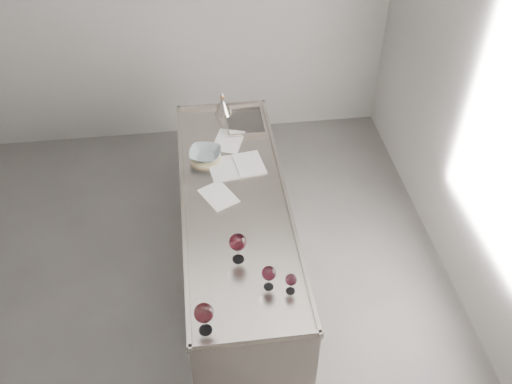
{
  "coord_description": "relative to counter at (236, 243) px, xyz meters",
  "views": [
    {
      "loc": [
        0.27,
        -2.69,
        3.69
      ],
      "look_at": [
        0.65,
        0.26,
        1.02
      ],
      "focal_mm": 40.0,
      "sensor_mm": 36.0,
      "label": 1
    }
  ],
  "objects": [
    {
      "name": "wine_funnel",
      "position": [
        0.01,
        1.08,
        0.53
      ],
      "size": [
        0.15,
        0.15,
        0.22
      ],
      "rotation": [
        0.0,
        0.0,
        -0.04
      ],
      "color": "#A8A095",
      "rests_on": "counter"
    },
    {
      "name": "counter",
      "position": [
        0.0,
        0.0,
        0.0
      ],
      "size": [
        0.77,
        2.42,
        0.97
      ],
      "color": "gray",
      "rests_on": "ground"
    },
    {
      "name": "trivet",
      "position": [
        -0.18,
        0.47,
        0.48
      ],
      "size": [
        0.32,
        0.32,
        0.02
      ],
      "primitive_type": "cylinder",
      "rotation": [
        0.0,
        0.0,
        0.38
      ],
      "color": "#C8B881",
      "rests_on": "counter"
    },
    {
      "name": "loose_paper_top",
      "position": [
        -0.11,
        0.04,
        0.47
      ],
      "size": [
        0.3,
        0.34,
        0.0
      ],
      "primitive_type": "cube",
      "rotation": [
        0.0,
        0.0,
        0.47
      ],
      "color": "silver",
      "rests_on": "counter"
    },
    {
      "name": "wine_glass_small",
      "position": [
        0.25,
        -0.87,
        0.57
      ],
      "size": [
        0.07,
        0.07,
        0.14
      ],
      "rotation": [
        0.0,
        0.0,
        -0.01
      ],
      "color": "white",
      "rests_on": "counter"
    },
    {
      "name": "wine_glass_right",
      "position": [
        0.13,
        -0.82,
        0.59
      ],
      "size": [
        0.09,
        0.09,
        0.17
      ],
      "rotation": [
        0.0,
        0.0,
        0.39
      ],
      "color": "white",
      "rests_on": "counter"
    },
    {
      "name": "loose_paper_under",
      "position": [
        0.02,
        0.68,
        0.47
      ],
      "size": [
        0.3,
        0.36,
        0.0
      ],
      "primitive_type": "cube",
      "rotation": [
        0.0,
        0.0,
        -0.33
      ],
      "color": "white",
      "rests_on": "counter"
    },
    {
      "name": "wine_glass_left",
      "position": [
        -0.28,
        -1.08,
        0.62
      ],
      "size": [
        0.11,
        0.11,
        0.22
      ],
      "rotation": [
        0.0,
        0.0,
        -0.15
      ],
      "color": "white",
      "rests_on": "counter"
    },
    {
      "name": "ceramic_bowl",
      "position": [
        -0.18,
        0.47,
        0.52
      ],
      "size": [
        0.29,
        0.29,
        0.06
      ],
      "primitive_type": "imported",
      "rotation": [
        0.0,
        0.0,
        -0.21
      ],
      "color": "gray",
      "rests_on": "trivet"
    },
    {
      "name": "room_shell",
      "position": [
        -0.5,
        -0.3,
        0.93
      ],
      "size": [
        4.54,
        5.04,
        2.84
      ],
      "color": "#504D4B",
      "rests_on": "ground"
    },
    {
      "name": "notebook",
      "position": [
        0.05,
        0.35,
        0.47
      ],
      "size": [
        0.45,
        0.34,
        0.02
      ],
      "rotation": [
        0.0,
        0.0,
        0.15
      ],
      "color": "white",
      "rests_on": "counter"
    },
    {
      "name": "wine_glass_middle",
      "position": [
        -0.04,
        -0.57,
        0.62
      ],
      "size": [
        0.11,
        0.11,
        0.22
      ],
      "rotation": [
        0.0,
        0.0,
        0.35
      ],
      "color": "white",
      "rests_on": "counter"
    }
  ]
}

